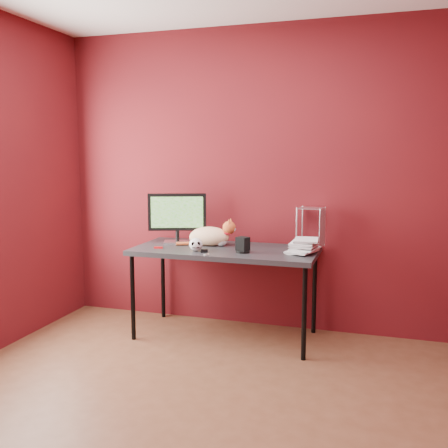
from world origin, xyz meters
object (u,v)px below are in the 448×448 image
(desk, at_px, (225,254))
(speaker, at_px, (243,245))
(book_stack, at_px, (294,173))
(monitor, at_px, (177,216))
(skull_mug, at_px, (196,244))
(cat, at_px, (210,236))

(desk, relative_size, speaker, 12.11)
(speaker, bearing_deg, book_stack, 44.64)
(desk, height_order, monitor, monitor)
(monitor, bearing_deg, desk, -32.67)
(skull_mug, xyz_separation_m, book_stack, (0.74, 0.20, 0.57))
(desk, xyz_separation_m, book_stack, (0.55, 0.02, 0.67))
(speaker, relative_size, book_stack, 0.10)
(cat, bearing_deg, desk, -28.50)
(book_stack, bearing_deg, cat, 175.05)
(skull_mug, bearing_deg, speaker, -12.46)
(monitor, xyz_separation_m, cat, (0.31, -0.02, -0.16))
(book_stack, bearing_deg, monitor, 175.32)
(cat, bearing_deg, skull_mug, -97.20)
(desk, bearing_deg, skull_mug, -136.35)
(desk, distance_m, speaker, 0.25)
(desk, distance_m, book_stack, 0.87)
(monitor, height_order, speaker, monitor)
(cat, relative_size, skull_mug, 4.34)
(desk, xyz_separation_m, speaker, (0.18, -0.13, 0.11))
(skull_mug, height_order, book_stack, book_stack)
(skull_mug, distance_m, speaker, 0.38)
(skull_mug, bearing_deg, desk, 23.23)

